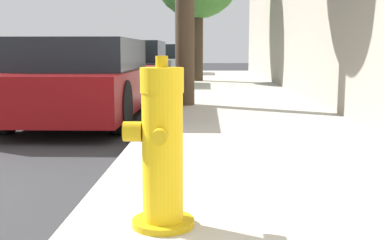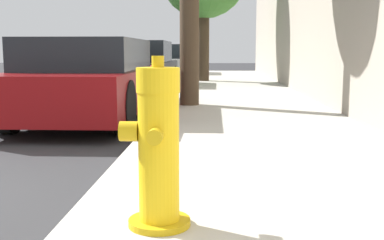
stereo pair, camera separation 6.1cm
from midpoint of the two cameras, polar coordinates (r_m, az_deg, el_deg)
name	(u,v)px [view 1 (the left image)]	position (r m, az deg, el deg)	size (l,w,h in m)	color
sidewalk_slab	(308,226)	(2.89, 12.97, -12.16)	(2.72, 40.00, 0.14)	#B7B2A8
fire_hydrant	(162,150)	(2.52, -4.29, -3.57)	(0.37, 0.37, 0.90)	#C39C11
parked_car_near	(87,80)	(7.62, -12.58, 4.64)	(1.72, 4.43, 1.24)	maroon
parked_car_mid	(132,66)	(13.73, -7.20, 6.37)	(1.89, 4.29, 1.34)	black
parked_car_far	(163,61)	(20.42, -3.54, 7.01)	(1.87, 4.60, 1.33)	silver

